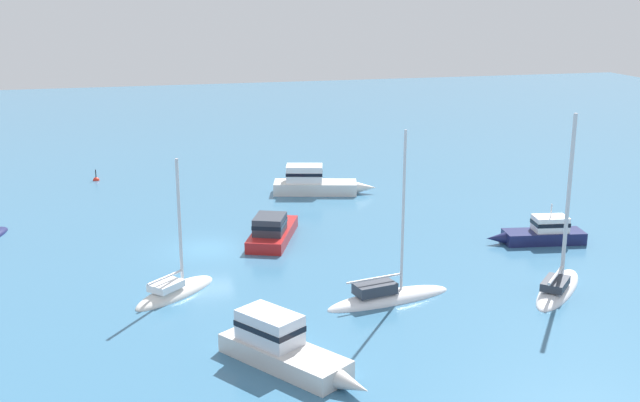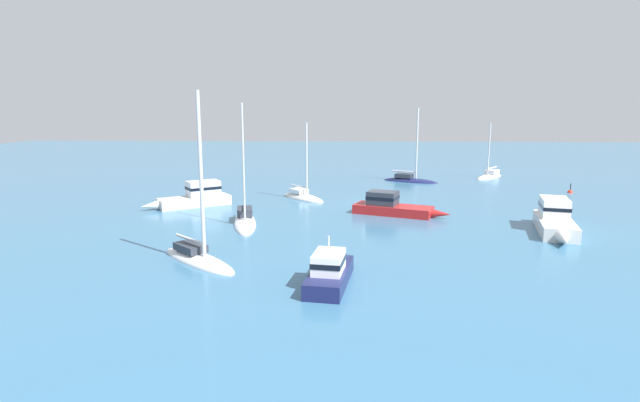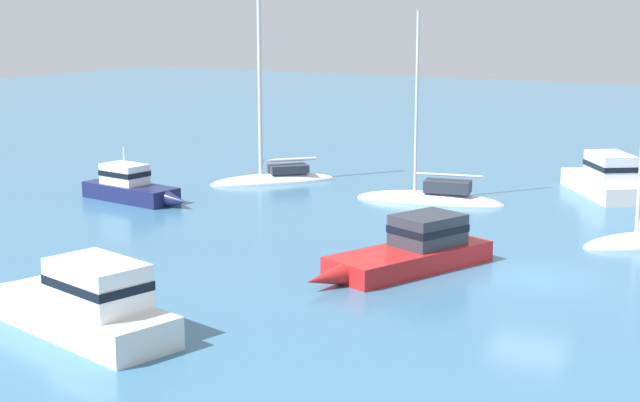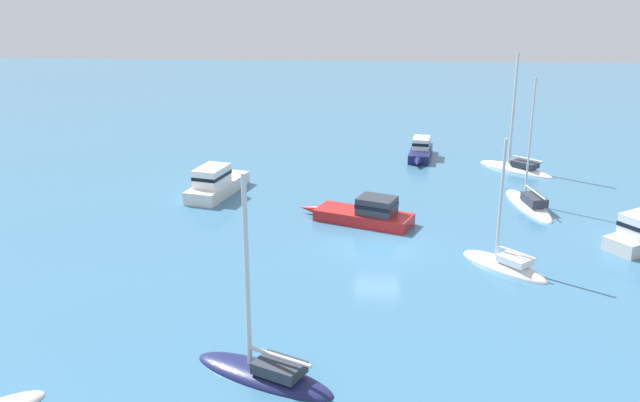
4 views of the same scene
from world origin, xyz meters
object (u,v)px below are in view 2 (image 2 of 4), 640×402
object	(u,v)px
sailboat_1	(245,222)
motor_cruiser_1	(330,270)
launch	(195,197)
yacht	(410,180)
cabin_cruiser	(392,206)
channel_buoy	(570,192)
motor_cruiser	(555,220)
sailboat_2	(490,176)
sloop	(303,197)
sailboat	(198,257)

from	to	relation	value
sailboat_1	motor_cruiser_1	bearing A→B (deg)	16.62
launch	yacht	world-z (taller)	yacht
cabin_cruiser	motor_cruiser_1	size ratio (longest dim) A/B	1.23
launch	sailboat_1	bearing A→B (deg)	95.86
motor_cruiser_1	channel_buoy	distance (m)	34.54
motor_cruiser	sailboat_2	bearing A→B (deg)	-172.73
motor_cruiser_1	sloop	bearing A→B (deg)	16.05
cabin_cruiser	motor_cruiser_1	distance (m)	16.10
channel_buoy	sailboat_1	bearing A→B (deg)	-153.50
sailboat	sailboat_2	xyz separation A→B (m)	(25.02, 33.46, -0.08)
sailboat	motor_cruiser_1	world-z (taller)	sailboat
cabin_cruiser	channel_buoy	bearing A→B (deg)	52.18
sailboat_2	cabin_cruiser	bearing A→B (deg)	7.36
sloop	cabin_cruiser	bearing A→B (deg)	6.36
sailboat	channel_buoy	bearing A→B (deg)	81.19
motor_cruiser	sailboat_2	world-z (taller)	sailboat_2
motor_cruiser	channel_buoy	distance (m)	17.69
sailboat_1	cabin_cruiser	world-z (taller)	sailboat_1
channel_buoy	motor_cruiser_1	bearing A→B (deg)	-130.79
sloop	motor_cruiser	size ratio (longest dim) A/B	0.95
cabin_cruiser	sloop	bearing A→B (deg)	160.87
sloop	yacht	bearing A→B (deg)	92.27
motor_cruiser_1	channel_buoy	bearing A→B (deg)	-32.24
sailboat_2	motor_cruiser_1	size ratio (longest dim) A/B	1.13
launch	channel_buoy	size ratio (longest dim) A/B	5.95
motor_cruiser_1	motor_cruiser	bearing A→B (deg)	-45.85
sailboat_1	launch	world-z (taller)	sailboat_1
sailboat_1	motor_cruiser	world-z (taller)	sailboat_1
sailboat_1	motor_cruiser_1	world-z (taller)	sailboat_1
cabin_cruiser	sloop	world-z (taller)	sloop
cabin_cruiser	channel_buoy	xyz separation A→B (m)	(18.15, 10.66, -0.62)
launch	motor_cruiser_1	distance (m)	21.44
yacht	motor_cruiser_1	distance (m)	33.80
sailboat	motor_cruiser_1	xyz separation A→B (m)	(7.07, -3.11, 0.40)
motor_cruiser_1	sailboat_2	bearing A→B (deg)	-17.58
sloop	launch	world-z (taller)	sloop
sailboat_2	sailboat	bearing A→B (deg)	3.27
motor_cruiser	sailboat_1	bearing A→B (deg)	-79.18
motor_cruiser_1	channel_buoy	world-z (taller)	motor_cruiser_1
sailboat_1	motor_cruiser_1	distance (m)	13.34
launch	motor_cruiser	size ratio (longest dim) A/B	0.88
cabin_cruiser	launch	size ratio (longest dim) A/B	1.09
cabin_cruiser	launch	bearing A→B (deg)	-167.57
cabin_cruiser	sailboat_2	distance (m)	25.06
sloop	sailboat_1	bearing A→B (deg)	-61.21
cabin_cruiser	motor_cruiser	bearing A→B (deg)	-4.93
sailboat_1	yacht	bearing A→B (deg)	134.59
motor_cruiser	sailboat_2	size ratio (longest dim) A/B	1.14
sloop	motor_cruiser_1	size ratio (longest dim) A/B	1.22
sloop	motor_cruiser	world-z (taller)	sloop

